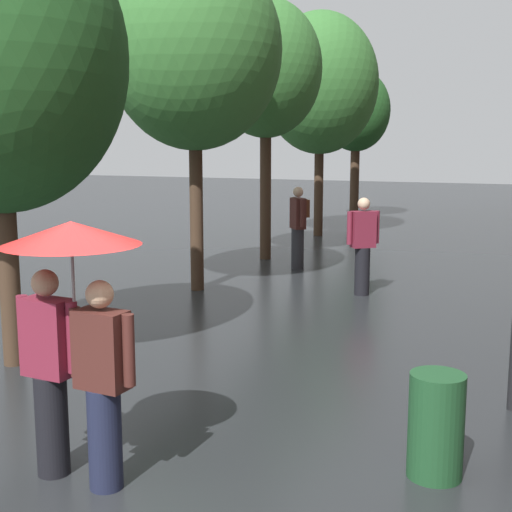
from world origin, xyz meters
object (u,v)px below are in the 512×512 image
(couple_under_umbrella, at_px, (73,315))
(street_tree_3, at_px, (320,84))
(street_tree_1, at_px, (194,51))
(litter_bin, at_px, (436,426))
(street_tree_2, at_px, (266,70))
(street_tree_4, at_px, (356,112))
(pedestrian_walking_midground, at_px, (363,246))
(pedestrian_walking_far, at_px, (298,225))

(couple_under_umbrella, bearing_deg, street_tree_3, 98.80)
(street_tree_1, xyz_separation_m, litter_bin, (4.85, -5.70, -3.70))
(street_tree_2, bearing_deg, couple_under_umbrella, -77.62)
(litter_bin, bearing_deg, street_tree_4, 105.35)
(pedestrian_walking_midground, bearing_deg, couple_under_umbrella, -94.49)
(couple_under_umbrella, bearing_deg, pedestrian_walking_far, 97.29)
(pedestrian_walking_far, bearing_deg, litter_bin, -65.39)
(street_tree_2, height_order, pedestrian_walking_midground, street_tree_2)
(street_tree_1, distance_m, couple_under_umbrella, 7.66)
(street_tree_2, bearing_deg, street_tree_1, -89.84)
(litter_bin, bearing_deg, street_tree_2, 117.84)
(street_tree_2, bearing_deg, street_tree_4, 90.10)
(street_tree_2, xyz_separation_m, street_tree_3, (0.03, 4.12, -0.01))
(street_tree_1, bearing_deg, couple_under_umbrella, -71.64)
(street_tree_3, distance_m, pedestrian_walking_midground, 8.20)
(street_tree_2, xyz_separation_m, couple_under_umbrella, (2.26, -10.28, -2.78))
(street_tree_1, bearing_deg, pedestrian_walking_midground, 12.85)
(street_tree_2, relative_size, litter_bin, 6.62)
(street_tree_1, xyz_separation_m, street_tree_3, (0.02, 7.63, -0.02))
(street_tree_1, bearing_deg, street_tree_3, 89.87)
(pedestrian_walking_midground, bearing_deg, litter_bin, -72.31)
(street_tree_1, height_order, street_tree_4, street_tree_1)
(street_tree_4, xyz_separation_m, pedestrian_walking_midground, (2.85, -11.42, -2.67))
(street_tree_3, bearing_deg, street_tree_2, -90.38)
(couple_under_umbrella, bearing_deg, street_tree_4, 96.87)
(litter_bin, relative_size, pedestrian_walking_far, 0.50)
(street_tree_2, height_order, litter_bin, street_tree_2)
(street_tree_3, distance_m, litter_bin, 14.65)
(street_tree_3, xyz_separation_m, street_tree_4, (-0.04, 4.43, -0.58))
(street_tree_1, distance_m, street_tree_4, 12.08)
(pedestrian_walking_midground, bearing_deg, street_tree_3, 111.92)
(street_tree_1, height_order, pedestrian_walking_midground, street_tree_1)
(couple_under_umbrella, height_order, pedestrian_walking_midground, couple_under_umbrella)
(pedestrian_walking_midground, relative_size, pedestrian_walking_far, 0.99)
(pedestrian_walking_far, bearing_deg, couple_under_umbrella, -82.71)
(street_tree_4, xyz_separation_m, couple_under_umbrella, (2.27, -18.83, -2.19))
(street_tree_1, relative_size, litter_bin, 6.86)
(street_tree_3, relative_size, couple_under_umbrella, 2.92)
(street_tree_1, relative_size, street_tree_3, 0.97)
(street_tree_4, distance_m, couple_under_umbrella, 19.09)
(street_tree_4, bearing_deg, street_tree_2, -89.90)
(litter_bin, bearing_deg, pedestrian_walking_midground, 107.69)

